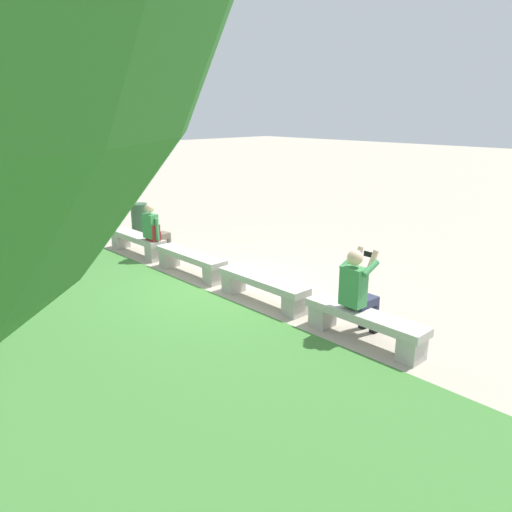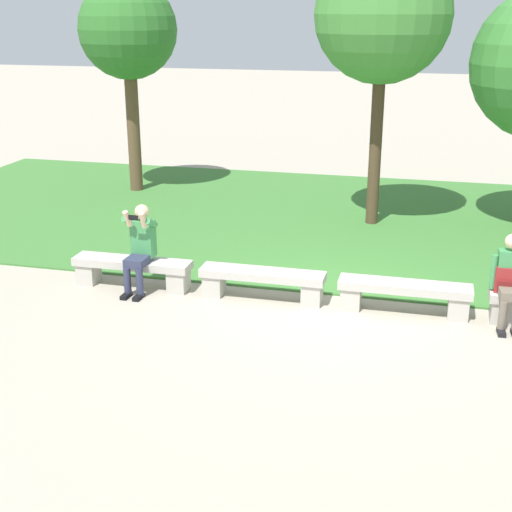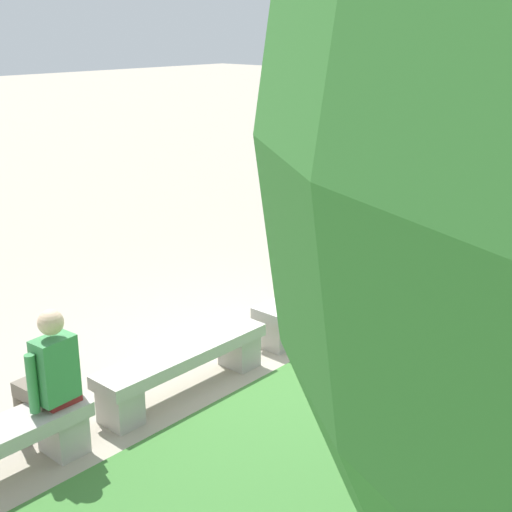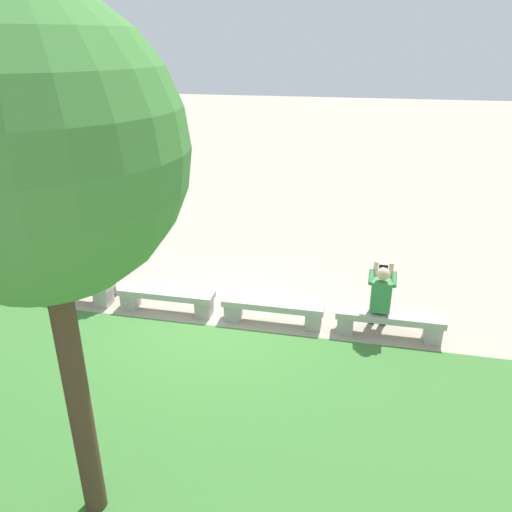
# 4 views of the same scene
# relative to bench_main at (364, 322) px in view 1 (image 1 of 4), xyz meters

# --- Properties ---
(ground_plane) EXTENTS (80.00, 80.00, 0.00)m
(ground_plane) POSITION_rel_bench_main_xyz_m (3.10, 0.00, -0.30)
(ground_plane) COLOR #A89E8C
(bench_main) EXTENTS (1.86, 0.40, 0.45)m
(bench_main) POSITION_rel_bench_main_xyz_m (0.00, 0.00, 0.00)
(bench_main) COLOR #B7B2A8
(bench_main) RESTS_ON ground
(bench_near) EXTENTS (1.86, 0.40, 0.45)m
(bench_near) POSITION_rel_bench_main_xyz_m (2.06, 0.00, 0.00)
(bench_near) COLOR #B7B2A8
(bench_near) RESTS_ON ground
(bench_mid) EXTENTS (1.86, 0.40, 0.45)m
(bench_mid) POSITION_rel_bench_main_xyz_m (4.13, 0.00, 0.00)
(bench_mid) COLOR #B7B2A8
(bench_mid) RESTS_ON ground
(bench_far) EXTENTS (1.86, 0.40, 0.45)m
(bench_far) POSITION_rel_bench_main_xyz_m (6.19, 0.00, 0.00)
(bench_far) COLOR #B7B2A8
(bench_far) RESTS_ON ground
(person_photographer) EXTENTS (0.48, 0.73, 1.32)m
(person_photographer) POSITION_rel_bench_main_xyz_m (0.19, -0.08, 0.44)
(person_photographer) COLOR black
(person_photographer) RESTS_ON ground
(person_distant) EXTENTS (0.48, 0.69, 1.26)m
(person_distant) POSITION_rel_bench_main_xyz_m (5.50, -0.07, 0.37)
(person_distant) COLOR black
(person_distant) RESTS_ON ground
(backpack) EXTENTS (0.28, 0.24, 0.43)m
(backpack) POSITION_rel_bench_main_xyz_m (5.45, 0.00, 0.33)
(backpack) COLOR maroon
(backpack) RESTS_ON bench_far
(trash_bin) EXTENTS (0.44, 0.44, 0.75)m
(trash_bin) POSITION_rel_bench_main_xyz_m (8.10, -1.20, 0.08)
(trash_bin) COLOR #2D5133
(trash_bin) RESTS_ON ground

